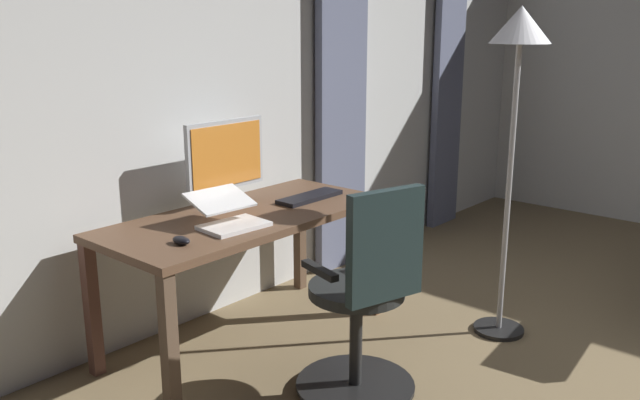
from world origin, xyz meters
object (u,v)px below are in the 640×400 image
Objects in this scene: floor_lamp at (518,66)px; laptop at (229,216)px; desk at (247,229)px; computer_keyboard at (310,197)px; office_chair at (365,304)px; computer_mouse at (181,240)px; computer_monitor at (226,158)px.

laptop is at bearing -36.08° from floor_lamp.
computer_keyboard reaches higher than desk.
desk is 0.88× the size of floor_lamp.
floor_lamp is (-0.56, 0.93, 0.74)m from computer_keyboard.
office_chair reaches higher than computer_keyboard.
floor_lamp is (-1.00, 0.98, 0.84)m from desk.
laptop reaches higher than desk.
desk is 4.59× the size of laptop.
office_chair is at bearing 105.44° from laptop.
computer_keyboard is 4.25× the size of computer_mouse.
floor_lamp is (-1.54, 0.83, 0.73)m from computer_mouse.
office_chair is at bearing -7.89° from floor_lamp.
desk is at bearing -149.51° from laptop.
computer_mouse is 0.06× the size of floor_lamp.
laptop is (0.21, 0.10, 0.14)m from desk.
office_chair reaches higher than desk.
desk is at bearing -44.44° from floor_lamp.
laptop is 0.33m from computer_mouse.
desk is 0.27m from laptop.
desk is 0.57m from computer_mouse.
computer_monitor is 1.54× the size of laptop.
computer_monitor is at bearing -125.95° from laptop.
floor_lamp reaches higher than desk.
office_chair is 0.87m from computer_mouse.
desk is 0.42m from computer_monitor.
computer_keyboard is 1.24× the size of laptop.
office_chair is 3.00× the size of laptop.
office_chair is 2.42× the size of computer_keyboard.
computer_monitor is at bearing -107.93° from desk.
desk is at bearing -6.64° from computer_keyboard.
computer_keyboard is at bearing -171.25° from laptop.
floor_lamp reaches higher than computer_mouse.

